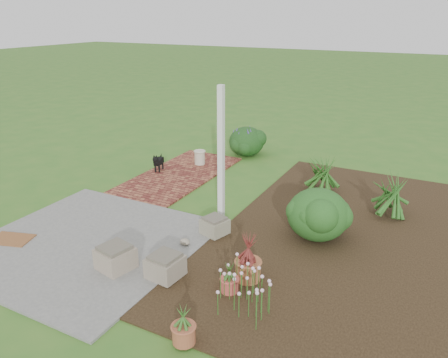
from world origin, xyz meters
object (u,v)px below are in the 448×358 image
at_px(stone_trough_near, 116,258).
at_px(evergreen_shrub, 318,213).
at_px(black_dog, 158,161).
at_px(cream_ceramic_urn, 200,157).

height_order(stone_trough_near, evergreen_shrub, evergreen_shrub).
xyz_separation_m(stone_trough_near, evergreen_shrub, (2.37, 2.37, 0.27)).
bearing_deg(evergreen_shrub, black_dog, 161.70).
distance_m(stone_trough_near, evergreen_shrub, 3.36).
bearing_deg(black_dog, stone_trough_near, -77.10).
relative_size(black_dog, cream_ceramic_urn, 1.39).
height_order(cream_ceramic_urn, evergreen_shrub, evergreen_shrub).
bearing_deg(cream_ceramic_urn, evergreen_shrub, -32.34).
distance_m(black_dog, cream_ceramic_urn, 1.11).
distance_m(black_dog, evergreen_shrub, 4.56).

